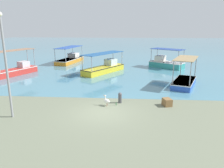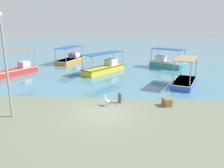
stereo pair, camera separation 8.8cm
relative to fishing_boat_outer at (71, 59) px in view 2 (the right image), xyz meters
name	(u,v)px [view 2 (the right image)]	position (x,y,z in m)	size (l,w,h in m)	color
ground	(103,112)	(7.41, -20.12, -0.57)	(120.00, 120.00, 0.00)	slate
harbor_water	(122,47)	(7.41, 27.88, -0.57)	(110.00, 90.00, 0.00)	teal
fishing_boat_outer	(71,59)	(0.00, 0.00, 0.00)	(3.29, 6.61, 2.47)	orange
fishing_boat_far_left	(184,81)	(14.55, -12.86, -0.07)	(3.35, 4.87, 2.72)	blue
fishing_boat_near_left	(166,63)	(14.39, -3.26, 0.07)	(4.86, 4.32, 2.59)	teal
fishing_boat_near_right	(105,68)	(6.17, -7.07, 0.03)	(5.01, 6.37, 2.43)	gold
fishing_boat_far_right	(17,69)	(-4.19, -9.05, 0.04)	(3.65, 5.52, 2.93)	red
pelican	(107,101)	(7.55, -18.81, -0.20)	(0.66, 0.63, 0.80)	#E0997A
lamp_post	(6,62)	(1.67, -21.25, 3.02)	(0.28, 0.28, 6.45)	gray
mooring_bollard	(120,97)	(8.49, -18.12, -0.13)	(0.28, 0.28, 0.82)	#47474C
cargo_crate	(167,102)	(11.96, -18.49, -0.30)	(0.71, 0.53, 0.54)	brown
glass_bottle	(116,104)	(8.23, -18.68, -0.46)	(0.07, 0.07, 0.27)	#3F7F4C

